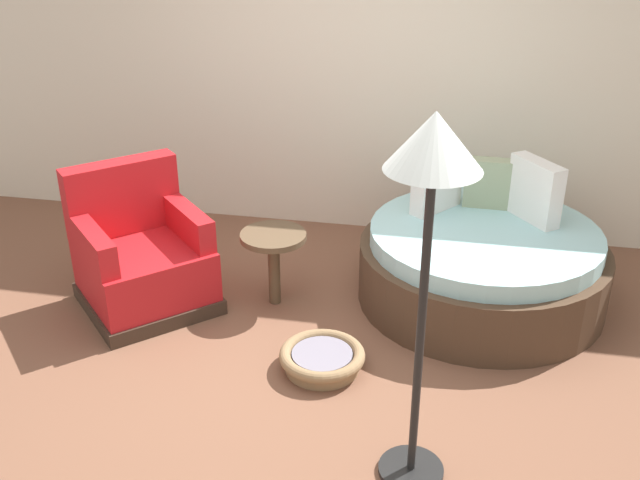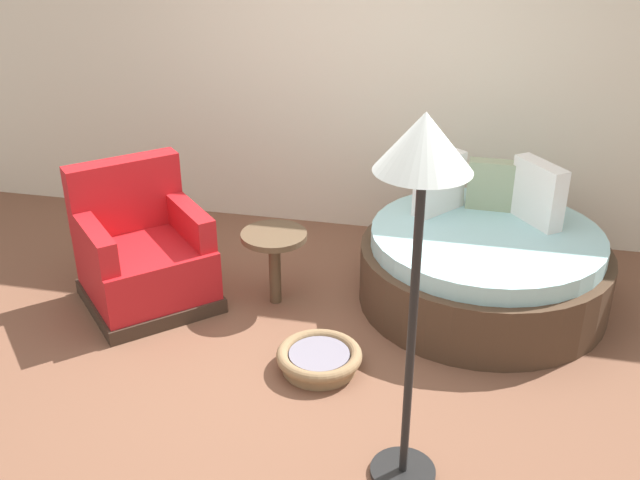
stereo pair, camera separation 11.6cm
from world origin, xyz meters
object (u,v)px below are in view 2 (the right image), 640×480
object	(u,v)px
red_armchair	(143,256)
side_table	(274,246)
floor_lamp	(422,182)
round_daybed	(484,265)
pet_basket	(319,358)

from	to	relation	value
red_armchair	side_table	size ratio (longest dim) A/B	2.17
red_armchair	side_table	world-z (taller)	red_armchair
red_armchair	floor_lamp	xyz separation A→B (m)	(1.93, -1.28, 1.20)
round_daybed	side_table	size ratio (longest dim) A/B	3.20
side_table	floor_lamp	xyz separation A→B (m)	(1.05, -1.44, 1.11)
side_table	floor_lamp	world-z (taller)	floor_lamp
round_daybed	side_table	bearing A→B (deg)	-166.66
round_daybed	red_armchair	bearing A→B (deg)	-167.69
pet_basket	round_daybed	bearing A→B (deg)	48.26
red_armchair	round_daybed	bearing A→B (deg)	12.31
red_armchair	side_table	bearing A→B (deg)	10.66
round_daybed	floor_lamp	xyz separation A→B (m)	(-0.32, -1.77, 1.26)
side_table	pet_basket	bearing A→B (deg)	-56.24
red_armchair	floor_lamp	bearing A→B (deg)	-33.61
round_daybed	floor_lamp	world-z (taller)	floor_lamp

